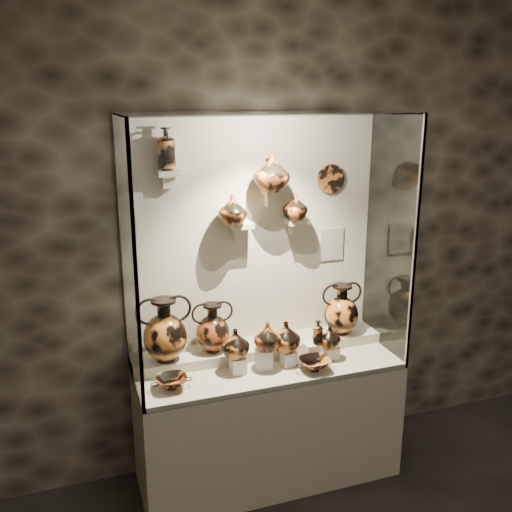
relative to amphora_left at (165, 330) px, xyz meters
The scene contains 36 objects.
wall_back 0.83m from the amphora_left, 16.89° to the left, with size 5.00×0.02×3.20m, color black.
plinth 0.96m from the amphora_left, 11.27° to the right, with size 1.70×0.60×0.80m, color beige.
front_tier 0.71m from the amphora_left, 11.27° to the right, with size 1.68×0.58×0.03m, color #BBAD91.
rear_tier 0.69m from the amphora_left, ahead, with size 1.70×0.25×0.10m, color #BBAD91.
back_panel 0.83m from the amphora_left, 16.47° to the left, with size 1.70×0.03×1.60m, color beige.
glass_front 0.91m from the amphora_left, 33.60° to the right, with size 1.70×0.01×1.60m, color white.
glass_left 0.55m from the amphora_left, 148.83° to the right, with size 0.01×0.60×1.60m, color white.
glass_right 1.57m from the amphora_left, ahead, with size 0.01×0.60×1.60m, color white.
glass_top 1.45m from the amphora_left, 11.27° to the right, with size 1.70×0.60×0.01m, color white.
frame_post_left 0.68m from the amphora_left, 116.04° to the right, with size 0.02×0.02×1.60m, color gray.
frame_post_right 1.61m from the amphora_left, 15.77° to the right, with size 0.02×0.02×1.60m, color gray.
pedestal_a 0.50m from the amphora_left, 23.01° to the right, with size 0.09×0.09×0.10m, color silver.
pedestal_b 0.65m from the amphora_left, 16.78° to the right, with size 0.09×0.09×0.13m, color silver.
pedestal_c 0.81m from the amphora_left, 13.16° to the right, with size 0.09×0.09×0.09m, color silver.
pedestal_d 0.96m from the amphora_left, 10.92° to the right, with size 0.09×0.09×0.12m, color silver.
pedestal_e 1.10m from the amphora_left, ahead, with size 0.09×0.09×0.08m, color silver.
bracket_ul 0.96m from the amphora_left, 52.66° to the left, with size 0.14×0.12×0.04m, color beige.
bracket_ca 0.81m from the amphora_left, 11.92° to the left, with size 0.14×0.12×0.04m, color beige.
bracket_cb 1.09m from the amphora_left, ahead, with size 0.10×0.12×0.04m, color beige.
bracket_cc 1.10m from the amphora_left, ahead, with size 0.14×0.12×0.04m, color beige.
amphora_left is the anchor object (origin of this frame).
amphora_mid 0.32m from the amphora_left, ahead, with size 0.26×0.26×0.32m, color #9F441C, non-canonical shape.
amphora_right 1.23m from the amphora_left, ahead, with size 0.28×0.28×0.35m, color #C56625, non-canonical shape.
jug_a 0.44m from the amphora_left, 21.79° to the right, with size 0.18×0.18×0.18m, color #C56625.
jug_b 0.64m from the amphora_left, 17.58° to the right, with size 0.17×0.17×0.18m, color #9F441C.
jug_c 0.76m from the amphora_left, 12.34° to the right, with size 0.19×0.19×0.20m, color #C56625.
jug_e 1.06m from the amphora_left, 10.52° to the right, with size 0.15×0.15×0.15m, color #C56625.
lekythos_small 0.97m from the amphora_left, 11.42° to the right, with size 0.08×0.08×0.18m, color #9F441C, non-canonical shape.
kylix_left 0.33m from the amphora_left, 93.26° to the right, with size 0.23×0.20×0.09m, color #9F441C, non-canonical shape.
kylix_right 0.96m from the amphora_left, 19.64° to the right, with size 0.25×0.21×0.10m, color #C56625, non-canonical shape.
lekythos_tall 1.11m from the amphora_left, 54.24° to the left, with size 0.11×0.11×0.28m, color #C56625, non-canonical shape.
ovoid_vase_a 0.85m from the amphora_left, ahead, with size 0.18×0.18×0.19m, color #9F441C.
ovoid_vase_b 1.18m from the amphora_left, ahead, with size 0.23×0.23×0.24m, color #9F441C.
ovoid_vase_c 1.14m from the amphora_left, ahead, with size 0.16×0.16×0.17m, color #9F441C.
wall_plate 1.47m from the amphora_left, ahead, with size 0.19×0.19×0.02m, color #B55C23.
info_placard 1.29m from the amphora_left, ahead, with size 0.17×0.01×0.23m, color beige.
Camera 1 is at (-1.17, -0.95, 2.50)m, focal length 40.00 mm.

